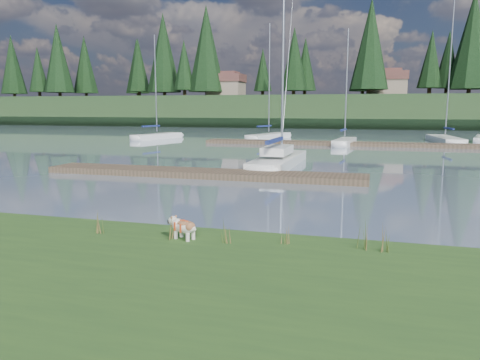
% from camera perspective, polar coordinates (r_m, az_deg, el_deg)
% --- Properties ---
extents(ground, '(200.00, 200.00, 0.00)m').
position_cam_1_polar(ground, '(42.61, 10.40, 4.22)').
color(ground, '#7C90A8').
rests_on(ground, ground).
extents(bank, '(60.00, 9.00, 0.35)m').
position_cam_1_polar(bank, '(8.14, -16.24, -14.53)').
color(bank, '#2C4E1E').
rests_on(bank, ground).
extents(ridge, '(200.00, 20.00, 5.00)m').
position_cam_1_polar(ridge, '(85.38, 13.31, 8.08)').
color(ridge, '#1E341A').
rests_on(ridge, ground).
extents(bulldog, '(0.83, 0.53, 0.49)m').
position_cam_1_polar(bulldog, '(10.88, -6.89, -5.58)').
color(bulldog, silver).
rests_on(bulldog, bank).
extents(sailboat_main, '(1.96, 9.43, 13.48)m').
position_cam_1_polar(sailboat_main, '(27.66, 5.06, 2.75)').
color(sailboat_main, white).
rests_on(sailboat_main, ground).
extents(dock_near, '(16.00, 2.00, 0.30)m').
position_cam_1_polar(dock_near, '(22.99, -4.83, 0.83)').
color(dock_near, '#4C3D2C').
rests_on(dock_near, ground).
extents(dock_far, '(26.00, 2.20, 0.30)m').
position_cam_1_polar(dock_far, '(42.46, 13.10, 4.33)').
color(dock_far, '#4C3D2C').
rests_on(dock_far, ground).
extents(sailboat_bg_0, '(3.42, 7.53, 10.82)m').
position_cam_1_polar(sailboat_bg_0, '(50.94, -9.60, 5.35)').
color(sailboat_bg_0, white).
rests_on(sailboat_bg_0, ground).
extents(sailboat_bg_1, '(3.85, 8.10, 11.93)m').
position_cam_1_polar(sailboat_bg_1, '(50.36, 3.92, 5.42)').
color(sailboat_bg_1, white).
rests_on(sailboat_bg_1, ground).
extents(sailboat_bg_2, '(1.91, 6.74, 10.13)m').
position_cam_1_polar(sailboat_bg_2, '(43.18, 12.74, 4.65)').
color(sailboat_bg_2, white).
rests_on(sailboat_bg_2, ground).
extents(sailboat_bg_3, '(2.77, 9.31, 13.34)m').
position_cam_1_polar(sailboat_bg_3, '(49.53, 23.49, 4.64)').
color(sailboat_bg_3, white).
rests_on(sailboat_bg_3, ground).
extents(weed_0, '(0.17, 0.14, 0.63)m').
position_cam_1_polar(weed_0, '(10.91, -8.58, -5.79)').
color(weed_0, '#475B23').
rests_on(weed_0, bank).
extents(weed_1, '(0.17, 0.14, 0.58)m').
position_cam_1_polar(weed_1, '(10.49, -1.75, -6.43)').
color(weed_1, '#475B23').
rests_on(weed_1, bank).
extents(weed_2, '(0.17, 0.14, 0.74)m').
position_cam_1_polar(weed_2, '(10.36, 14.66, -6.52)').
color(weed_2, '#475B23').
rests_on(weed_2, bank).
extents(weed_3, '(0.17, 0.14, 0.58)m').
position_cam_1_polar(weed_3, '(11.74, -16.89, -5.15)').
color(weed_3, '#475B23').
rests_on(weed_3, bank).
extents(weed_4, '(0.17, 0.14, 0.39)m').
position_cam_1_polar(weed_4, '(10.53, 5.55, -6.84)').
color(weed_4, '#475B23').
rests_on(weed_4, bank).
extents(weed_5, '(0.17, 0.14, 0.58)m').
position_cam_1_polar(weed_5, '(10.32, 17.44, -7.10)').
color(weed_5, '#475B23').
rests_on(weed_5, bank).
extents(mud_lip, '(60.00, 0.50, 0.14)m').
position_cam_1_polar(mud_lip, '(11.90, -4.85, -7.20)').
color(mud_lip, '#33281C').
rests_on(mud_lip, ground).
extents(conifer_0, '(5.72, 5.72, 14.15)m').
position_cam_1_polar(conifer_0, '(99.31, -21.31, 13.67)').
color(conifer_0, '#382619').
rests_on(conifer_0, ridge).
extents(conifer_1, '(4.40, 4.40, 11.30)m').
position_cam_1_polar(conifer_1, '(94.56, -12.27, 13.50)').
color(conifer_1, '#382619').
rests_on(conifer_1, ridge).
extents(conifer_2, '(6.60, 6.60, 16.05)m').
position_cam_1_polar(conifer_2, '(85.99, -4.12, 15.67)').
color(conifer_2, '#382619').
rests_on(conifer_2, ridge).
extents(conifer_3, '(4.84, 4.84, 12.25)m').
position_cam_1_polar(conifer_3, '(85.86, 6.61, 14.44)').
color(conifer_3, '#382619').
rests_on(conifer_3, ridge).
extents(conifer_4, '(6.16, 6.16, 15.10)m').
position_cam_1_polar(conifer_4, '(78.89, 15.60, 15.66)').
color(conifer_4, '#382619').
rests_on(conifer_4, ridge).
extents(conifer_5, '(3.96, 3.96, 10.35)m').
position_cam_1_polar(conifer_5, '(83.34, 24.06, 13.28)').
color(conifer_5, '#382619').
rests_on(conifer_5, ridge).
extents(house_0, '(6.30, 5.30, 4.65)m').
position_cam_1_polar(house_0, '(86.41, -1.70, 11.51)').
color(house_0, gray).
rests_on(house_0, ridge).
extents(house_1, '(6.30, 5.30, 4.65)m').
position_cam_1_polar(house_1, '(83.40, 17.57, 11.21)').
color(house_1, gray).
rests_on(house_1, ridge).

